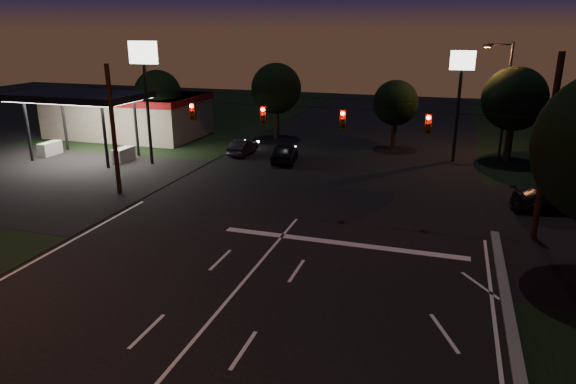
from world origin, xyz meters
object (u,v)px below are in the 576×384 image
at_px(car_oncoming_b, 243,147).
at_px(utility_pole_right, 533,238).
at_px(car_oncoming_a, 285,152).
at_px(car_cross, 555,201).

bearing_deg(car_oncoming_b, utility_pole_right, 149.18).
relative_size(car_oncoming_a, car_oncoming_b, 1.17).
height_order(utility_pole_right, car_cross, utility_pole_right).
bearing_deg(car_oncoming_a, car_oncoming_b, -26.22).
distance_m(car_oncoming_a, car_cross, 19.24).
bearing_deg(car_oncoming_a, car_cross, 151.58).
bearing_deg(car_oncoming_b, car_oncoming_a, 162.52).
bearing_deg(car_cross, car_oncoming_a, 59.34).
relative_size(utility_pole_right, car_oncoming_b, 2.37).
height_order(utility_pole_right, car_oncoming_b, utility_pole_right).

